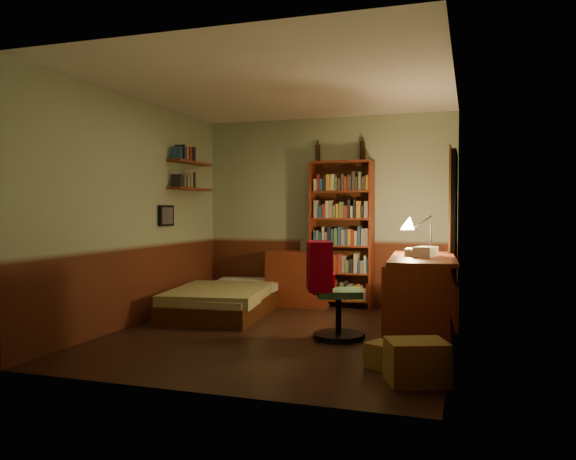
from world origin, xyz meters
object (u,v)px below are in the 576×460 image
(bookshelf, at_px, (341,234))
(office_chair, at_px, (339,295))
(desk_lamp, at_px, (431,229))
(desk, at_px, (422,297))
(dresser, at_px, (299,279))
(mini_stereo, at_px, (312,246))
(cardboard_box_a, at_px, (417,362))
(bed, at_px, (226,290))
(cardboard_box_b, at_px, (387,356))

(bookshelf, relative_size, office_chair, 2.19)
(desk_lamp, distance_m, office_chair, 1.36)
(desk, bearing_deg, dresser, 137.36)
(mini_stereo, distance_m, cardboard_box_a, 3.67)
(desk, bearing_deg, cardboard_box_a, -90.94)
(bed, height_order, office_chair, office_chair)
(mini_stereo, xyz_separation_m, cardboard_box_b, (1.45, -2.84, -0.72))
(desk, distance_m, office_chair, 0.89)
(desk, xyz_separation_m, office_chair, (-0.81, -0.36, 0.03))
(office_chair, bearing_deg, cardboard_box_b, -76.61)
(desk, height_order, desk_lamp, desk_lamp)
(mini_stereo, distance_m, cardboard_box_b, 3.27)
(desk_lamp, height_order, cardboard_box_a, desk_lamp)
(mini_stereo, bearing_deg, cardboard_box_a, -52.41)
(cardboard_box_b, bearing_deg, mini_stereo, 116.99)
(bookshelf, distance_m, cardboard_box_b, 3.11)
(desk, bearing_deg, office_chair, -159.82)
(mini_stereo, distance_m, bookshelf, 0.47)
(bed, xyz_separation_m, office_chair, (1.70, -0.96, 0.16))
(mini_stereo, relative_size, bookshelf, 0.13)
(desk, xyz_separation_m, desk_lamp, (0.05, 0.47, 0.69))
(cardboard_box_b, bearing_deg, bookshelf, 109.90)
(desk, bearing_deg, desk_lamp, 80.10)
(dresser, relative_size, cardboard_box_b, 2.84)
(bookshelf, relative_size, cardboard_box_b, 6.65)
(dresser, relative_size, desk, 0.54)
(cardboard_box_a, bearing_deg, bed, 139.34)
(desk, xyz_separation_m, cardboard_box_b, (-0.19, -1.30, -0.31))
(desk_lamp, bearing_deg, desk, -104.59)
(bookshelf, relative_size, cardboard_box_a, 4.53)
(bed, bearing_deg, office_chair, -34.87)
(bookshelf, xyz_separation_m, cardboard_box_a, (1.29, -3.14, -0.83))
(desk, bearing_deg, bookshelf, 124.57)
(desk_lamp, bearing_deg, cardboard_box_a, -97.61)
(desk_lamp, xyz_separation_m, cardboard_box_b, (-0.23, -1.77, -1.00))
(bookshelf, bearing_deg, cardboard_box_a, -65.60)
(desk, height_order, cardboard_box_b, desk)
(mini_stereo, bearing_deg, bed, -123.60)
(mini_stereo, height_order, cardboard_box_a, mini_stereo)
(bookshelf, distance_m, office_chair, 1.98)
(desk, distance_m, cardboard_box_b, 1.35)
(cardboard_box_a, height_order, cardboard_box_b, cardboard_box_a)
(office_chair, distance_m, cardboard_box_b, 1.18)
(dresser, bearing_deg, mini_stereo, 41.78)
(dresser, height_order, office_chair, office_chair)
(mini_stereo, distance_m, desk_lamp, 2.01)
(bed, relative_size, cardboard_box_b, 6.64)
(dresser, height_order, desk_lamp, desk_lamp)
(bed, relative_size, office_chair, 2.19)
(cardboard_box_a, bearing_deg, desk, 93.14)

